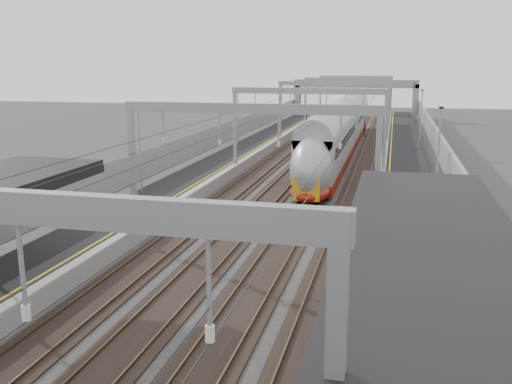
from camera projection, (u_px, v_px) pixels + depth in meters
The scene contains 12 objects.
platform_left at pixel (226, 163), 52.95m from camera, with size 4.00×120.00×1.00m, color black.
platform_right at pixel (404, 171), 49.30m from camera, with size 4.00×120.00×1.00m, color black.
tracks at pixel (312, 172), 51.22m from camera, with size 11.40×140.00×0.20m.
overhead_line at pixel (322, 99), 56.18m from camera, with size 13.00×140.00×6.60m.
canopy_right at pixel (458, 364), 8.42m from camera, with size 4.40×30.00×4.24m.
overbridge at pixel (355, 89), 102.28m from camera, with size 22.00×2.20×6.90m.
wall_left at pixel (194, 150), 53.44m from camera, with size 0.30×120.00×3.20m, color gray.
wall_right at pixel (443, 159), 48.33m from camera, with size 0.30×120.00×3.20m, color gray.
train at pixel (341, 134), 60.85m from camera, with size 2.90×52.80×4.57m.
signal_green at pixel (306, 115), 81.30m from camera, with size 0.32×0.32×3.48m.
signal_red_near at pixel (365, 119), 76.11m from camera, with size 0.32×0.32×3.48m.
signal_red_far at pixel (382, 118), 76.94m from camera, with size 0.32×0.32×3.48m.
Camera 1 is at (6.90, -5.17, 9.41)m, focal length 40.00 mm.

